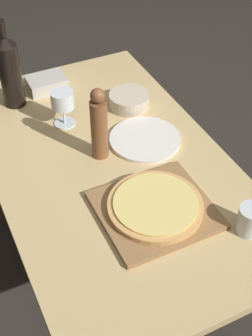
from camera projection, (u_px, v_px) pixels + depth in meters
The scene contains 11 objects.
ground_plane at pixel (113, 287), 2.12m from camera, with size 12.00×12.00×0.00m, color #2D2823.
dining_table at pixel (110, 185), 1.68m from camera, with size 0.77×1.33×0.77m.
cutting_board at pixel (155, 210), 1.43m from camera, with size 0.34×0.31×0.02m.
pizza at pixel (155, 205), 1.41m from camera, with size 0.29×0.29×0.02m.
wine_bottle at pixel (10, 71), 1.75m from camera, with size 0.08×0.08×0.35m.
pepper_mill at pixel (99, 125), 1.54m from camera, with size 0.06×0.06×0.27m.
wine_glass at pixel (62, 101), 1.69m from camera, with size 0.08×0.08×0.14m.
small_bowl at pixel (129, 100), 1.82m from camera, with size 0.16×0.16×0.05m.
drinking_tumbler at pixel (250, 220), 1.35m from camera, with size 0.08×0.08×0.09m.
dinner_plate at pixel (145, 139), 1.68m from camera, with size 0.26×0.26×0.01m.
food_container at pixel (47, 83), 1.91m from camera, with size 0.15×0.11×0.05m.
Camera 1 is at (-0.46, -1.10, 1.84)m, focal length 50.00 mm.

